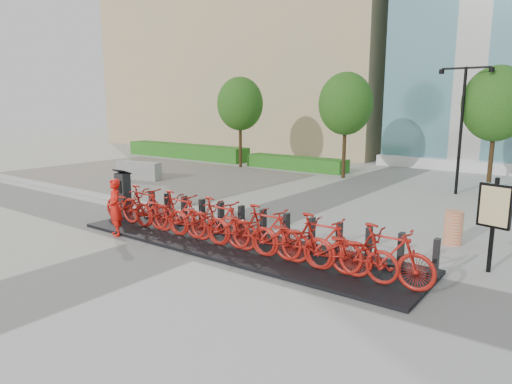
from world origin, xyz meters
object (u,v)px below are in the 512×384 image
Objects in this scene: bike_0 at (128,205)px; map_sign at (494,210)px; kiosk at (123,193)px; jersey_barrier at (139,171)px; construction_barrel at (453,228)px; worker_red at (115,207)px.

bike_0 is 9.69m from map_sign.
kiosk is 10.45m from map_sign.
map_sign is at bearing 3.59° from kiosk.
bike_0 is 8.68m from jersey_barrier.
worker_red is at bearing -148.34° from construction_barrel.
kiosk is at bearing 158.76° from worker_red.
jersey_barrier is 16.36m from map_sign.
bike_0 is at bearing -153.05° from map_sign.
kiosk is 7.70m from jersey_barrier.
worker_red is at bearing -146.66° from bike_0.
worker_red is (1.46, -1.38, -0.01)m from kiosk.
kiosk is at bearing 60.76° from bike_0.
kiosk is 1.68× the size of construction_barrel.
jersey_barrier is at bearing 172.91° from construction_barrel.
kiosk reaches higher than construction_barrel.
kiosk is 2.01m from worker_red.
map_sign is at bearing -76.66° from bike_0.
map_sign is (1.15, -1.61, 0.93)m from construction_barrel.
worker_red reaches higher than construction_barrel.
kiosk is 9.74m from construction_barrel.
construction_barrel is 0.41× the size of jersey_barrier.
bike_0 is at bearing -155.04° from construction_barrel.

